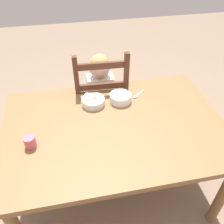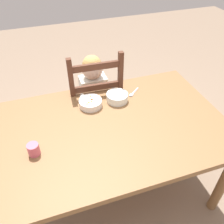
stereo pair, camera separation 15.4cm
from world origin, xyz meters
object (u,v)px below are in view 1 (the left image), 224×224
Objects in this scene: spoon at (137,95)px; drinking_cup at (30,142)px; dining_table at (115,134)px; dining_chair at (101,105)px; bowl_of_carrots at (93,101)px; child_figure at (101,91)px; bowl_of_peas at (120,97)px.

spoon is 1.59× the size of drinking_cup.
spoon reaches higher than dining_table.
dining_chair is 0.86m from drinking_cup.
dining_chair is 6.14× the size of bowl_of_carrots.
dining_table is 1.57× the size of child_figure.
spoon is at bearing -46.37° from child_figure.
child_figure is 12.62× the size of drinking_cup.
spoon is (0.24, 0.29, 0.09)m from dining_table.
drinking_cup is (-0.53, -0.08, 0.12)m from dining_table.
bowl_of_peas reaches higher than dining_table.
bowl_of_peas is at bearing 68.85° from dining_table.
dining_table is 0.54m from child_figure.
dining_chair is at bearing 90.99° from dining_table.
child_figure is 0.33m from bowl_of_carrots.
bowl_of_peas is at bearing -70.35° from dining_chair.
dining_table is 0.29m from bowl_of_peas.
dining_chair is 0.42m from bowl_of_peas.
dining_table is 0.55m from drinking_cup.
bowl_of_carrots is 0.35m from spoon.
dining_chair reaches higher than bowl_of_peas.
bowl_of_carrots is at bearing -173.54° from spoon.
drinking_cup reaches higher than bowl_of_peas.
dining_chair is 1.09× the size of child_figure.
child_figure is at bearing 133.63° from spoon.
bowl_of_carrots is (-0.11, 0.25, 0.11)m from dining_table.
dining_chair is 0.41m from bowl_of_carrots.
drinking_cup is (-0.63, -0.33, 0.01)m from bowl_of_peas.
dining_chair is 0.15m from child_figure.
drinking_cup is at bearing -129.98° from dining_chair.
dining_chair is at bearing 109.65° from bowl_of_peas.
dining_chair is 6.40× the size of bowl_of_peas.
dining_chair is at bearing 133.94° from spoon.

